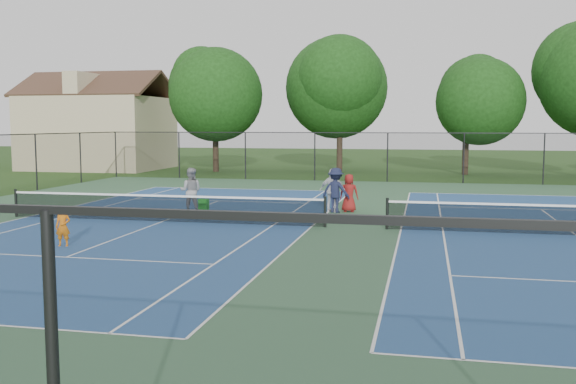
% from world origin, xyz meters
% --- Properties ---
extents(ground, '(140.00, 140.00, 0.00)m').
position_xyz_m(ground, '(0.00, 0.00, 0.00)').
color(ground, '#234716').
rests_on(ground, ground).
extents(court_pad, '(36.00, 36.00, 0.01)m').
position_xyz_m(court_pad, '(0.00, 0.00, 0.00)').
color(court_pad, '#325938').
rests_on(court_pad, ground).
extents(tennis_court_left, '(12.00, 23.83, 1.07)m').
position_xyz_m(tennis_court_left, '(-7.00, 0.00, 0.10)').
color(tennis_court_left, navy).
rests_on(tennis_court_left, ground).
extents(perimeter_fence, '(36.08, 36.08, 3.02)m').
position_xyz_m(perimeter_fence, '(0.00, 0.00, 1.60)').
color(perimeter_fence, black).
rests_on(perimeter_fence, ground).
extents(tree_back_a, '(6.80, 6.80, 9.15)m').
position_xyz_m(tree_back_a, '(-13.00, 24.00, 6.04)').
color(tree_back_a, '#2D2116').
rests_on(tree_back_a, ground).
extents(tree_back_b, '(7.60, 7.60, 10.03)m').
position_xyz_m(tree_back_b, '(-4.00, 26.00, 6.60)').
color(tree_back_b, '#2D2116').
rests_on(tree_back_b, ground).
extents(tree_back_c, '(6.00, 6.00, 8.40)m').
position_xyz_m(tree_back_c, '(5.00, 25.00, 5.48)').
color(tree_back_c, '#2D2116').
rests_on(tree_back_c, ground).
extents(clapboard_house, '(10.80, 8.10, 7.65)m').
position_xyz_m(clapboard_house, '(-23.00, 25.00, 3.09)').
color(clapboard_house, tan).
rests_on(clapboard_house, ground).
extents(child_player, '(0.48, 0.37, 1.17)m').
position_xyz_m(child_player, '(-7.93, -4.98, 0.58)').
color(child_player, orange).
rests_on(child_player, ground).
extents(instructor, '(0.96, 0.80, 1.82)m').
position_xyz_m(instructor, '(-6.74, 2.20, 0.91)').
color(instructor, gray).
rests_on(instructor, ground).
extents(bystander_a, '(1.05, 0.47, 1.76)m').
position_xyz_m(bystander_a, '(-1.34, 3.78, 0.88)').
color(bystander_a, silver).
rests_on(bystander_a, ground).
extents(bystander_b, '(1.30, 0.97, 1.80)m').
position_xyz_m(bystander_b, '(-1.20, 3.72, 0.90)').
color(bystander_b, '#181C35').
rests_on(bystander_b, ground).
extents(bystander_c, '(0.76, 0.50, 1.53)m').
position_xyz_m(bystander_c, '(-0.71, 4.05, 0.77)').
color(bystander_c, maroon).
rests_on(bystander_c, ground).
extents(ball_crate, '(0.45, 0.36, 0.30)m').
position_xyz_m(ball_crate, '(-5.89, 1.30, 0.15)').
color(ball_crate, navy).
rests_on(ball_crate, ground).
extents(ball_hopper, '(0.35, 0.29, 0.42)m').
position_xyz_m(ball_hopper, '(-5.89, 1.30, 0.51)').
color(ball_hopper, '#1A981E').
rests_on(ball_hopper, ball_crate).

